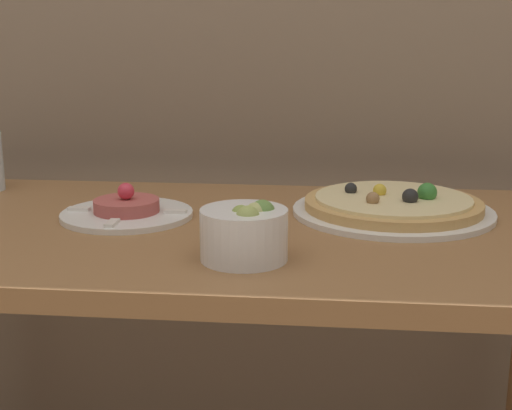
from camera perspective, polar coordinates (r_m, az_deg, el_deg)
dining_table at (r=1.25m, az=-2.81°, el=-7.12°), size 1.32×0.66×0.80m
pizza_plate at (r=1.30m, az=10.91°, el=-0.07°), size 0.36×0.36×0.06m
tartare_plate at (r=1.27m, az=-10.30°, el=-0.45°), size 0.23×0.23×0.06m
small_bowl at (r=1.02m, az=-0.89°, el=-2.20°), size 0.13×0.13×0.09m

